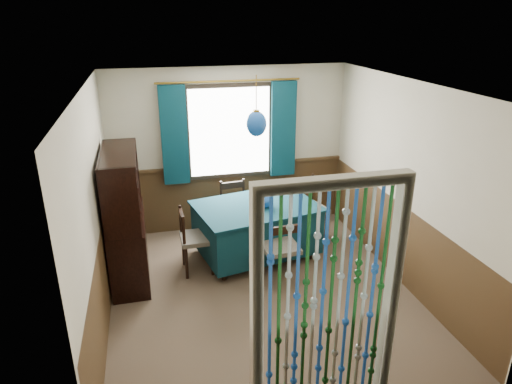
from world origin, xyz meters
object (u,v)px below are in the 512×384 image
object	(u,v)px
dining_table	(256,227)
sideboard	(127,235)
chair_left	(195,239)
pendant_lamp	(256,124)
chair_far	(235,209)
bowl_shelf	(126,201)
vase_table	(264,199)
chair_right	(310,209)
vase_sideboard	(129,202)
chair_near	(281,249)

from	to	relation	value
dining_table	sideboard	world-z (taller)	sideboard
chair_left	pendant_lamp	size ratio (longest dim) A/B	1.14
dining_table	chair_far	xyz separation A→B (m)	(-0.17, 0.63, 0.02)
chair_left	bowl_shelf	bearing A→B (deg)	-74.66
vase_table	bowl_shelf	size ratio (longest dim) A/B	1.01
chair_right	sideboard	xyz separation A→B (m)	(-2.59, -0.35, 0.07)
vase_sideboard	pendant_lamp	bearing A→B (deg)	-4.88
vase_table	vase_sideboard	bearing A→B (deg)	173.59
chair_far	chair_right	world-z (taller)	chair_right
chair_right	bowl_shelf	size ratio (longest dim) A/B	4.64
chair_left	chair_near	bearing A→B (deg)	60.91
chair_far	pendant_lamp	xyz separation A→B (m)	(0.17, -0.63, 1.43)
vase_table	chair_left	bearing A→B (deg)	-171.96
chair_right	vase_sideboard	size ratio (longest dim) A/B	5.47
sideboard	chair_right	bearing A→B (deg)	7.12
chair_near	vase_sideboard	size ratio (longest dim) A/B	4.96
chair_near	chair_right	size ratio (longest dim) A/B	0.91
vase_table	bowl_shelf	distance (m)	1.82
dining_table	chair_far	size ratio (longest dim) A/B	2.04
pendant_lamp	vase_table	distance (m)	1.02
chair_far	chair_right	size ratio (longest dim) A/B	0.89
chair_right	vase_table	bearing A→B (deg)	95.30
chair_left	vase_sideboard	distance (m)	0.97
vase_table	vase_sideboard	size ratio (longest dim) A/B	1.19
pendant_lamp	bowl_shelf	world-z (taller)	pendant_lamp
sideboard	bowl_shelf	distance (m)	0.66
dining_table	chair_right	world-z (taller)	chair_right
chair_right	sideboard	size ratio (longest dim) A/B	0.58
pendant_lamp	vase_sideboard	xyz separation A→B (m)	(-1.65, 0.14, -0.97)
chair_far	vase_table	world-z (taller)	vase_table
sideboard	vase_sideboard	bearing A→B (deg)	76.35
sideboard	bowl_shelf	xyz separation A→B (m)	(0.06, -0.30, 0.59)
chair_right	chair_left	bearing A→B (deg)	88.51
dining_table	chair_near	distance (m)	0.75
chair_left	pendant_lamp	xyz separation A→B (m)	(0.87, 0.19, 1.43)
dining_table	vase_table	bearing A→B (deg)	-40.83
chair_right	vase_sideboard	distance (m)	2.56
chair_far	pendant_lamp	size ratio (longest dim) A/B	1.14
sideboard	chair_far	bearing A→B (deg)	25.12
sideboard	dining_table	bearing A→B (deg)	3.30
chair_right	pendant_lamp	xyz separation A→B (m)	(-0.87, -0.24, 1.38)
chair_right	vase_table	distance (m)	0.90
chair_far	vase_table	distance (m)	0.84
chair_near	chair_left	size ratio (longest dim) A/B	1.01
chair_left	bowl_shelf	size ratio (longest dim) A/B	4.17
sideboard	pendant_lamp	distance (m)	2.16
chair_near	chair_right	distance (m)	1.22
chair_near	dining_table	bearing A→B (deg)	97.66
sideboard	pendant_lamp	xyz separation A→B (m)	(1.71, 0.12, 1.31)
chair_far	bowl_shelf	bearing A→B (deg)	29.83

